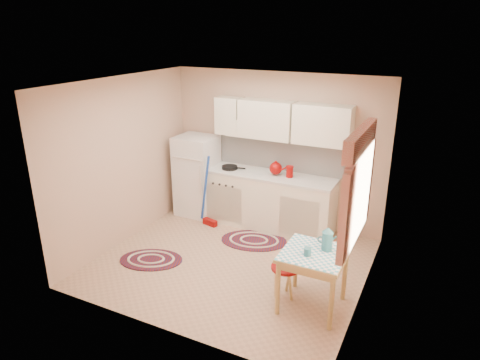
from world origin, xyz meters
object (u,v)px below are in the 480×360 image
object	(u,v)px
table	(312,280)
stool	(285,281)
fridge	(197,176)
base_cabinets	(265,201)

from	to	relation	value
table	stool	world-z (taller)	table
fridge	stool	bearing A→B (deg)	-36.43
fridge	stool	world-z (taller)	fridge
stool	base_cabinets	bearing A→B (deg)	119.98
base_cabinets	fridge	bearing A→B (deg)	-177.76
table	stool	size ratio (longest dim) A/B	1.71
fridge	stool	distance (m)	2.87
fridge	base_cabinets	xyz separation A→B (m)	(1.28, 0.05, -0.26)
table	stool	distance (m)	0.39
table	stool	xyz separation A→B (m)	(-0.35, 0.05, -0.15)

